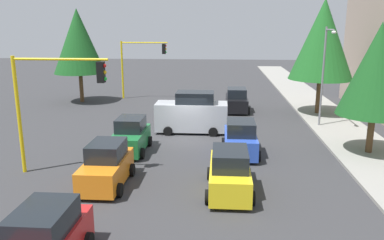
% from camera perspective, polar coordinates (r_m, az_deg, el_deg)
% --- Properties ---
extents(ground_plane, '(120.00, 120.00, 0.00)m').
position_cam_1_polar(ground_plane, '(24.58, -0.91, -2.99)').
color(ground_plane, '#353538').
extents(sidewalk_kerb, '(80.00, 4.00, 0.15)m').
position_cam_1_polar(sidewalk_kerb, '(30.46, 20.07, -0.39)').
color(sidewalk_kerb, gray).
rests_on(sidewalk_kerb, ground).
extents(lane_arrow_near, '(2.40, 1.10, 1.10)m').
position_cam_1_polar(lane_arrow_near, '(14.79, -17.30, -15.51)').
color(lane_arrow_near, silver).
rests_on(lane_arrow_near, ground).
extents(traffic_signal_far_right, '(0.36, 4.59, 5.60)m').
position_cam_1_polar(traffic_signal_far_right, '(38.38, -7.61, 8.98)').
color(traffic_signal_far_right, yellow).
rests_on(traffic_signal_far_right, ground).
extents(traffic_signal_near_right, '(0.36, 4.59, 5.71)m').
position_cam_1_polar(traffic_signal_near_right, '(19.36, -19.74, 3.91)').
color(traffic_signal_near_right, yellow).
rests_on(traffic_signal_near_right, ground).
extents(street_lamp_curbside, '(2.15, 0.28, 7.00)m').
position_cam_1_polar(street_lamp_curbside, '(28.09, 18.96, 7.43)').
color(street_lamp_curbside, slate).
rests_on(street_lamp_curbside, ground).
extents(tree_roadside_near, '(3.99, 3.99, 7.28)m').
position_cam_1_polar(tree_roadside_near, '(23.13, 25.62, 6.68)').
color(tree_roadside_near, brown).
rests_on(tree_roadside_near, ground).
extents(tree_roadside_mid, '(4.97, 4.97, 9.12)m').
position_cam_1_polar(tree_roadside_mid, '(32.43, 18.65, 11.14)').
color(tree_roadside_mid, brown).
rests_on(tree_roadside_mid, ground).
extents(tree_opposite_side, '(4.69, 4.69, 8.60)m').
position_cam_1_polar(tree_opposite_side, '(37.82, -16.38, 11.05)').
color(tree_opposite_side, brown).
rests_on(tree_opposite_side, ground).
extents(delivery_van_silver, '(2.22, 4.80, 2.77)m').
position_cam_1_polar(delivery_van_silver, '(26.16, 0.01, 0.95)').
color(delivery_van_silver, '#B2B5BA').
rests_on(delivery_van_silver, ground).
extents(car_yellow, '(4.13, 2.01, 1.98)m').
position_cam_1_polar(car_yellow, '(16.97, 5.55, -7.68)').
color(car_yellow, yellow).
rests_on(car_yellow, ground).
extents(car_orange, '(3.83, 1.98, 1.98)m').
position_cam_1_polar(car_orange, '(18.06, -12.45, -6.62)').
color(car_orange, orange).
rests_on(car_orange, ground).
extents(car_black, '(4.05, 2.08, 1.98)m').
position_cam_1_polar(car_black, '(32.95, 6.55, 2.85)').
color(car_black, black).
rests_on(car_black, ground).
extents(car_green, '(3.74, 1.98, 1.98)m').
position_cam_1_polar(car_green, '(22.48, -9.01, -2.39)').
color(car_green, '#1E7238').
rests_on(car_green, ground).
extents(car_blue, '(3.79, 2.05, 1.98)m').
position_cam_1_polar(car_blue, '(21.85, 7.12, -2.80)').
color(car_blue, blue).
rests_on(car_blue, ground).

